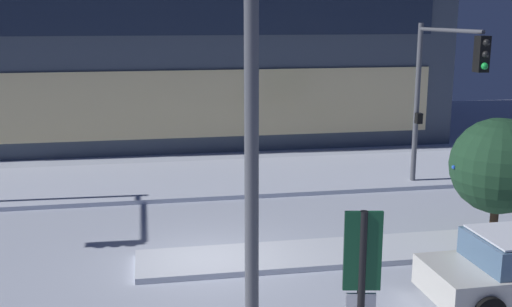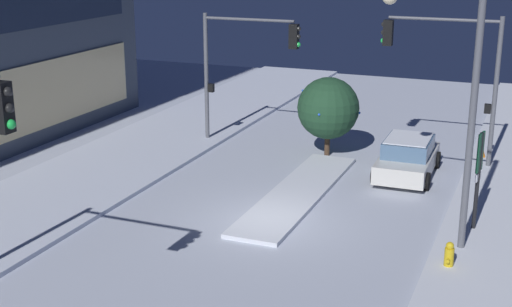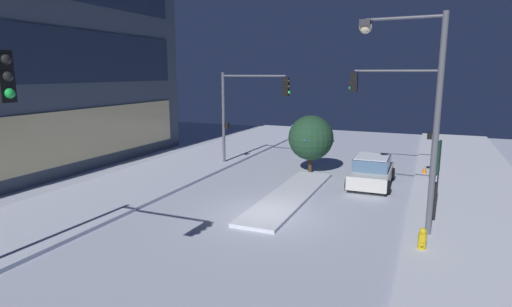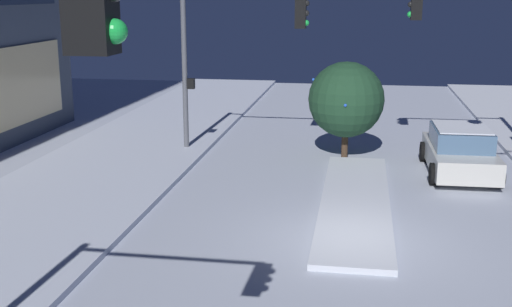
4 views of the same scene
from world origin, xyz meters
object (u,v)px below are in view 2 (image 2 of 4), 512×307
object	(u,v)px
car_near	(408,158)
street_lamp_arched	(447,82)
fire_hydrant	(449,257)
decorated_tree_median	(328,108)
traffic_light_corner_far_right	(243,56)
parking_info_sign	(479,169)
construction_cone	(482,154)
traffic_light_corner_near_right	(450,63)

from	to	relation	value
car_near	street_lamp_arched	world-z (taller)	street_lamp_arched
fire_hydrant	decorated_tree_median	xyz separation A→B (m)	(9.05, 6.15, 1.61)
traffic_light_corner_far_right	decorated_tree_median	distance (m)	4.30
car_near	parking_info_sign	xyz separation A→B (m)	(-4.69, -2.93, 1.31)
construction_cone	parking_info_sign	bearing A→B (deg)	-176.56
traffic_light_corner_near_right	parking_info_sign	distance (m)	7.26
car_near	traffic_light_corner_near_right	xyz separation A→B (m)	(2.01, -1.03, 3.36)
traffic_light_corner_near_right	parking_info_sign	bearing A→B (deg)	105.82
traffic_light_corner_far_right	decorated_tree_median	bearing A→B (deg)	-2.75
street_lamp_arched	fire_hydrant	bearing A→B (deg)	116.33
street_lamp_arched	construction_cone	distance (m)	10.46
fire_hydrant	construction_cone	distance (m)	10.81
car_near	parking_info_sign	world-z (taller)	parking_info_sign
traffic_light_corner_near_right	decorated_tree_median	bearing A→B (deg)	7.66
traffic_light_corner_near_right	decorated_tree_median	distance (m)	5.08
traffic_light_corner_far_right	street_lamp_arched	xyz separation A→B (m)	(-7.81, -9.43, 1.02)
car_near	decorated_tree_median	distance (m)	4.05
traffic_light_corner_far_right	fire_hydrant	size ratio (longest dim) A/B	6.79
car_near	fire_hydrant	distance (m)	8.09
parking_info_sign	traffic_light_corner_far_right	bearing A→B (deg)	-21.19
construction_cone	traffic_light_corner_far_right	bearing A→B (deg)	99.00
traffic_light_corner_near_right	street_lamp_arched	size ratio (longest dim) A/B	0.79
traffic_light_corner_far_right	parking_info_sign	size ratio (longest dim) A/B	1.78
decorated_tree_median	parking_info_sign	bearing A→B (deg)	-133.12
construction_cone	decorated_tree_median	bearing A→B (deg)	106.22
street_lamp_arched	parking_info_sign	size ratio (longest dim) A/B	2.37
traffic_light_corner_near_right	street_lamp_arched	xyz separation A→B (m)	(-8.24, -0.96, 0.83)
traffic_light_corner_far_right	decorated_tree_median	world-z (taller)	traffic_light_corner_far_right
traffic_light_corner_far_right	construction_cone	world-z (taller)	traffic_light_corner_far_right
street_lamp_arched	decorated_tree_median	xyz separation A→B (m)	(7.62, 5.56, -2.89)
car_near	fire_hydrant	world-z (taller)	car_near
car_near	construction_cone	world-z (taller)	car_near
street_lamp_arched	decorated_tree_median	bearing A→B (deg)	-50.15
traffic_light_corner_near_right	construction_cone	bearing A→B (deg)	-141.54
traffic_light_corner_far_right	street_lamp_arched	world-z (taller)	street_lamp_arched
street_lamp_arched	construction_cone	xyz separation A→B (m)	(9.38, -0.47, -4.62)
traffic_light_corner_far_right	parking_info_sign	distance (m)	12.26
fire_hydrant	parking_info_sign	size ratio (longest dim) A/B	0.26
traffic_light_corner_near_right	fire_hydrant	size ratio (longest dim) A/B	7.13
car_near	traffic_light_corner_far_right	xyz separation A→B (m)	(1.58, 7.44, 3.17)
fire_hydrant	decorated_tree_median	distance (m)	11.07
parking_info_sign	street_lamp_arched	bearing A→B (deg)	68.67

